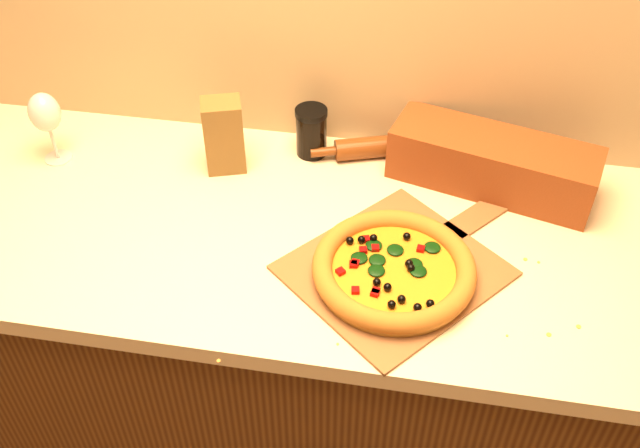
{
  "coord_description": "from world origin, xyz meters",
  "views": [
    {
      "loc": [
        0.25,
        0.36,
        1.9
      ],
      "look_at": [
        0.07,
        1.38,
        0.96
      ],
      "focal_mm": 40.0,
      "sensor_mm": 36.0,
      "label": 1
    }
  ],
  "objects_px": {
    "pizza_peel": "(399,267)",
    "dark_jar": "(311,132)",
    "wine_glass": "(45,114)",
    "rolling_pin": "(389,146)",
    "pizza": "(394,269)"
  },
  "relations": [
    {
      "from": "wine_glass",
      "to": "dark_jar",
      "type": "distance_m",
      "value": 0.59
    },
    {
      "from": "pizza",
      "to": "wine_glass",
      "type": "distance_m",
      "value": 0.84
    },
    {
      "from": "dark_jar",
      "to": "rolling_pin",
      "type": "bearing_deg",
      "value": 7.48
    },
    {
      "from": "pizza",
      "to": "dark_jar",
      "type": "height_order",
      "value": "dark_jar"
    },
    {
      "from": "pizza",
      "to": "pizza_peel",
      "type": "bearing_deg",
      "value": 72.96
    },
    {
      "from": "wine_glass",
      "to": "dark_jar",
      "type": "relative_size",
      "value": 1.46
    },
    {
      "from": "pizza",
      "to": "rolling_pin",
      "type": "height_order",
      "value": "pizza"
    },
    {
      "from": "pizza_peel",
      "to": "rolling_pin",
      "type": "xyz_separation_m",
      "value": [
        -0.06,
        0.36,
        0.02
      ]
    },
    {
      "from": "wine_glass",
      "to": "rolling_pin",
      "type": "bearing_deg",
      "value": 11.0
    },
    {
      "from": "pizza_peel",
      "to": "dark_jar",
      "type": "relative_size",
      "value": 4.26
    },
    {
      "from": "pizza",
      "to": "wine_glass",
      "type": "relative_size",
      "value": 1.8
    },
    {
      "from": "rolling_pin",
      "to": "wine_glass",
      "type": "bearing_deg",
      "value": -169.0
    },
    {
      "from": "pizza_peel",
      "to": "dark_jar",
      "type": "xyz_separation_m",
      "value": [
        -0.24,
        0.34,
        0.06
      ]
    },
    {
      "from": "wine_glass",
      "to": "dark_jar",
      "type": "xyz_separation_m",
      "value": [
        0.57,
        0.12,
        -0.06
      ]
    },
    {
      "from": "rolling_pin",
      "to": "pizza",
      "type": "bearing_deg",
      "value": -83.02
    }
  ]
}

